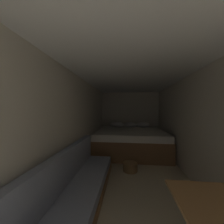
# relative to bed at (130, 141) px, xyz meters

# --- Properties ---
(ground_plane) EXTENTS (7.45, 7.45, 0.00)m
(ground_plane) POSITION_rel_bed_xyz_m (0.00, -1.73, -0.37)
(ground_plane) COLOR beige
(wall_back) EXTENTS (2.36, 0.05, 2.09)m
(wall_back) POSITION_rel_bed_xyz_m (0.00, 1.02, 0.67)
(wall_back) COLOR beige
(wall_back) RESTS_ON ground
(wall_left) EXTENTS (0.05, 5.45, 2.09)m
(wall_left) POSITION_rel_bed_xyz_m (-1.16, -1.73, 0.67)
(wall_left) COLOR beige
(wall_left) RESTS_ON ground
(wall_right) EXTENTS (0.05, 5.45, 2.09)m
(wall_right) POSITION_rel_bed_xyz_m (1.16, -1.73, 0.67)
(wall_right) COLOR beige
(wall_right) RESTS_ON ground
(ceiling_slab) EXTENTS (2.36, 5.45, 0.05)m
(ceiling_slab) POSITION_rel_bed_xyz_m (0.00, -1.73, 1.74)
(ceiling_slab) COLOR white
(ceiling_slab) RESTS_ON wall_left
(bed) EXTENTS (2.14, 1.94, 0.91)m
(bed) POSITION_rel_bed_xyz_m (0.00, 0.00, 0.00)
(bed) COLOR brown
(bed) RESTS_ON ground
(sofa_left) EXTENTS (0.63, 2.86, 0.77)m
(sofa_left) POSITION_rel_bed_xyz_m (-0.86, -2.66, -0.14)
(sofa_left) COLOR olive
(sofa_left) RESTS_ON ground
(wicker_basket) EXTENTS (0.32, 0.32, 0.19)m
(wicker_basket) POSITION_rel_bed_xyz_m (-0.04, -1.36, -0.28)
(wicker_basket) COLOR olive
(wicker_basket) RESTS_ON ground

